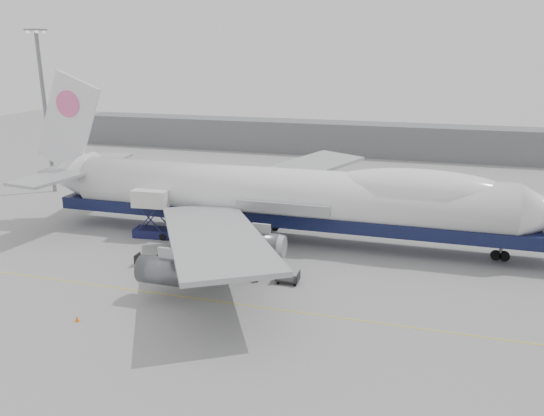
% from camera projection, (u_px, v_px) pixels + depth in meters
% --- Properties ---
extents(ground, '(260.00, 260.00, 0.00)m').
position_uv_depth(ground, '(251.00, 277.00, 54.19)').
color(ground, gray).
rests_on(ground, ground).
extents(apron_line, '(60.00, 0.15, 0.01)m').
position_uv_depth(apron_line, '(231.00, 303.00, 48.66)').
color(apron_line, gold).
rests_on(apron_line, ground).
extents(hangar, '(110.00, 8.00, 7.00)m').
position_uv_depth(hangar, '(305.00, 137.00, 120.31)').
color(hangar, slate).
rests_on(hangar, ground).
extents(floodlight_mast, '(2.40, 2.40, 25.43)m').
position_uv_depth(floodlight_mast, '(44.00, 104.00, 83.36)').
color(floodlight_mast, slate).
rests_on(floodlight_mast, ground).
extents(airliner, '(67.00, 55.30, 19.98)m').
position_uv_depth(airliner, '(287.00, 195.00, 63.46)').
color(airliner, white).
rests_on(airliner, ground).
extents(catering_truck, '(4.95, 3.61, 6.05)m').
position_uv_depth(catering_truck, '(152.00, 210.00, 65.18)').
color(catering_truck, '#161844').
rests_on(catering_truck, ground).
extents(traffic_cone, '(0.37, 0.37, 0.55)m').
position_uv_depth(traffic_cone, '(77.00, 319.00, 45.34)').
color(traffic_cone, orange).
rests_on(traffic_cone, ground).
extents(dolly_0, '(2.30, 1.35, 1.30)m').
position_uv_depth(dolly_0, '(147.00, 262.00, 56.87)').
color(dolly_0, '#2D2D30').
rests_on(dolly_0, ground).
extents(dolly_1, '(2.30, 1.35, 1.30)m').
position_uv_depth(dolly_1, '(180.00, 265.00, 55.83)').
color(dolly_1, '#2D2D30').
rests_on(dolly_1, ground).
extents(dolly_2, '(2.30, 1.35, 1.30)m').
position_uv_depth(dolly_2, '(214.00, 270.00, 54.80)').
color(dolly_2, '#2D2D30').
rests_on(dolly_2, ground).
extents(dolly_3, '(2.30, 1.35, 1.30)m').
position_uv_depth(dolly_3, '(250.00, 274.00, 53.76)').
color(dolly_3, '#2D2D30').
rests_on(dolly_3, ground).
extents(dolly_4, '(2.30, 1.35, 1.30)m').
position_uv_depth(dolly_4, '(288.00, 278.00, 52.72)').
color(dolly_4, '#2D2D30').
rests_on(dolly_4, ground).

